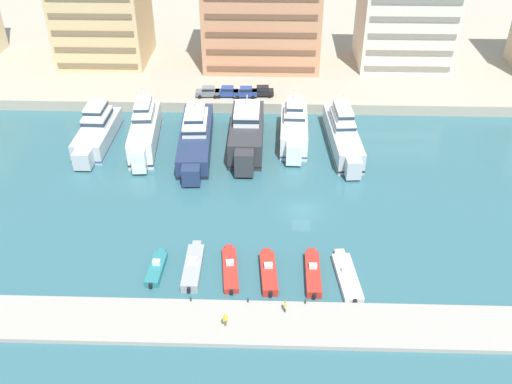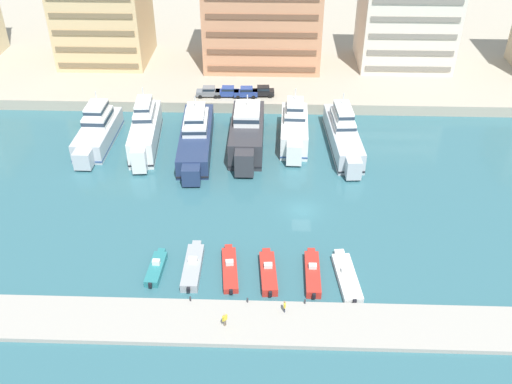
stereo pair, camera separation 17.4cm
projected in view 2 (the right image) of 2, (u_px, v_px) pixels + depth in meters
name	position (u px, v px, depth m)	size (l,w,h in m)	color
ground_plane	(302.00, 210.00, 75.31)	(400.00, 400.00, 0.00)	#336670
quay_promenade	(293.00, 40.00, 126.93)	(180.00, 70.00, 1.87)	#ADA38E
pier_dock	(309.00, 325.00, 58.42)	(120.00, 6.05, 0.53)	#A8A399
yacht_silver_far_left	(97.00, 131.00, 89.06)	(4.86, 16.59, 7.89)	silver
yacht_white_left	(145.00, 130.00, 88.18)	(4.95, 17.79, 8.81)	white
yacht_navy_mid_left	(196.00, 136.00, 87.79)	(5.68, 21.86, 7.61)	navy
yacht_charcoal_center_left	(247.00, 133.00, 87.91)	(5.01, 18.40, 7.71)	#333338
yacht_white_center	(294.00, 128.00, 89.22)	(4.46, 15.34, 8.29)	white
yacht_silver_center_right	(343.00, 134.00, 88.05)	(5.08, 19.82, 7.97)	silver
motorboat_teal_far_left	(156.00, 268.00, 65.33)	(1.81, 6.32, 1.40)	teal
motorboat_grey_left	(193.00, 266.00, 65.37)	(1.92, 8.27, 1.57)	#9EA3A8
motorboat_red_mid_left	(230.00, 269.00, 65.27)	(2.41, 8.10, 1.29)	red
motorboat_red_center_left	(268.00, 272.00, 64.59)	(2.24, 7.53, 1.55)	red
motorboat_red_center	(312.00, 273.00, 64.52)	(1.68, 7.89, 1.49)	red
motorboat_white_center_right	(346.00, 276.00, 64.23)	(2.92, 8.73, 1.29)	white
car_grey_far_left	(208.00, 91.00, 99.62)	(4.15, 2.03, 1.80)	slate
car_blue_left	(227.00, 91.00, 99.63)	(4.11, 1.94, 1.80)	#28428E
car_blue_mid_left	(246.00, 92.00, 99.45)	(4.18, 2.08, 1.80)	#28428E
car_black_center_left	(263.00, 91.00, 99.78)	(4.18, 2.09, 1.80)	black
apartment_block_mid_left	(263.00, 4.00, 106.42)	(22.33, 14.01, 25.16)	tan
apartment_block_center_left	(406.00, 22.00, 108.92)	(17.66, 14.59, 17.90)	silver
pedestrian_near_edge	(225.00, 319.00, 57.45)	(0.50, 0.47, 1.67)	#7A6B56
pedestrian_mid_deck	(285.00, 305.00, 59.08)	(0.22, 0.60, 1.54)	#282D3D
bollard_west	(190.00, 298.00, 60.72)	(0.20, 0.20, 0.61)	#2D2D33
bollard_west_mid	(247.00, 300.00, 60.55)	(0.20, 0.20, 0.61)	#2D2D33
bollard_east_mid	(305.00, 301.00, 60.39)	(0.20, 0.20, 0.61)	#2D2D33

